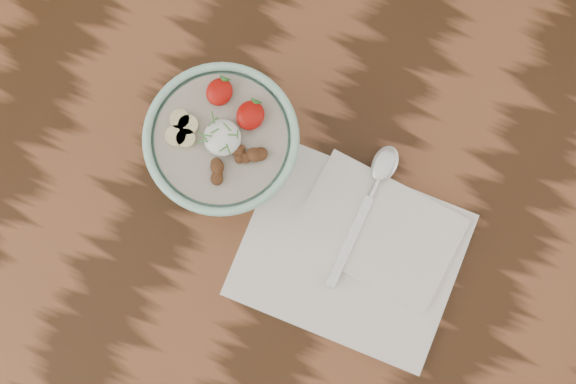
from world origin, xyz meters
The scene contains 4 objects.
table centered at (0.00, 0.00, 65.70)cm, with size 160.00×90.00×75.00cm.
breakfast_bowl centered at (-14.89, 0.95, 81.06)cm, with size 17.98×17.98×11.81cm.
napkin centered at (4.56, -3.87, 75.67)cm, with size 26.31×21.99×1.60cm.
spoon centered at (3.64, 4.56, 77.01)cm, with size 3.32×19.01×0.99cm.
Camera 1 is at (-0.29, -13.85, 174.02)cm, focal length 50.00 mm.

